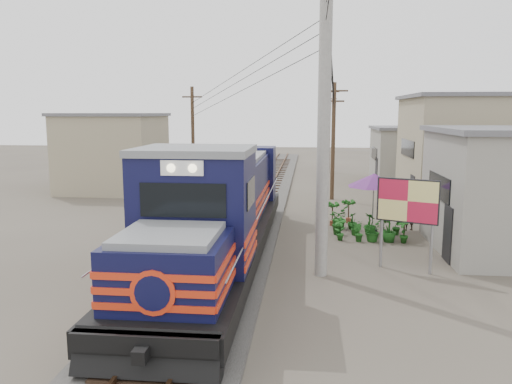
# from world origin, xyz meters

# --- Properties ---
(ground) EXTENTS (120.00, 120.00, 0.00)m
(ground) POSITION_xyz_m (0.00, 0.00, 0.00)
(ground) COLOR #473F35
(ground) RESTS_ON ground
(ballast) EXTENTS (3.60, 70.00, 0.16)m
(ballast) POSITION_xyz_m (0.00, 10.00, 0.08)
(ballast) COLOR #595651
(ballast) RESTS_ON ground
(track) EXTENTS (1.15, 70.00, 0.12)m
(track) POSITION_xyz_m (0.00, 10.00, 0.26)
(track) COLOR #51331E
(track) RESTS_ON ground
(locomotive) EXTENTS (3.11, 16.93, 4.19)m
(locomotive) POSITION_xyz_m (0.00, 0.72, 1.81)
(locomotive) COLOR black
(locomotive) RESTS_ON ground
(utility_pole_main) EXTENTS (0.40, 0.40, 10.00)m
(utility_pole_main) POSITION_xyz_m (3.50, -0.50, 5.00)
(utility_pole_main) COLOR #9E9B93
(utility_pole_main) RESTS_ON ground
(wooden_pole_mid) EXTENTS (1.60, 0.24, 7.00)m
(wooden_pole_mid) POSITION_xyz_m (4.50, 14.00, 3.68)
(wooden_pole_mid) COLOR #4C3826
(wooden_pole_mid) RESTS_ON ground
(wooden_pole_far) EXTENTS (1.60, 0.24, 7.50)m
(wooden_pole_far) POSITION_xyz_m (4.80, 28.00, 3.93)
(wooden_pole_far) COLOR #4C3826
(wooden_pole_far) RESTS_ON ground
(wooden_pole_left) EXTENTS (1.60, 0.24, 7.00)m
(wooden_pole_left) POSITION_xyz_m (-5.00, 18.00, 3.68)
(wooden_pole_left) COLOR #4C3826
(wooden_pole_left) RESTS_ON ground
(power_lines) EXTENTS (9.65, 19.00, 3.30)m
(power_lines) POSITION_xyz_m (-0.14, 8.49, 7.56)
(power_lines) COLOR black
(power_lines) RESTS_ON ground
(shophouse_mid) EXTENTS (8.40, 7.35, 6.20)m
(shophouse_mid) POSITION_xyz_m (12.50, 12.00, 3.11)
(shophouse_mid) COLOR gray
(shophouse_mid) RESTS_ON ground
(shophouse_back) EXTENTS (6.30, 6.30, 4.20)m
(shophouse_back) POSITION_xyz_m (11.00, 22.00, 2.11)
(shophouse_back) COLOR gray
(shophouse_back) RESTS_ON ground
(shophouse_left) EXTENTS (6.30, 6.30, 5.20)m
(shophouse_left) POSITION_xyz_m (-10.00, 16.00, 2.61)
(shophouse_left) COLOR gray
(shophouse_left) RESTS_ON ground
(billboard) EXTENTS (1.89, 0.91, 3.10)m
(billboard) POSITION_xyz_m (6.32, 0.29, 2.28)
(billboard) COLOR #99999E
(billboard) RESTS_ON ground
(market_umbrella) EXTENTS (3.10, 3.10, 2.60)m
(market_umbrella) POSITION_xyz_m (5.93, 5.89, 2.29)
(market_umbrella) COLOR black
(market_umbrella) RESTS_ON ground
(vendor) EXTENTS (0.65, 0.55, 1.53)m
(vendor) POSITION_xyz_m (7.57, 6.18, 0.76)
(vendor) COLOR black
(vendor) RESTS_ON ground
(plant_nursery) EXTENTS (3.27, 3.28, 1.06)m
(plant_nursery) POSITION_xyz_m (5.37, 4.96, 0.47)
(plant_nursery) COLOR #1A5317
(plant_nursery) RESTS_ON ground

